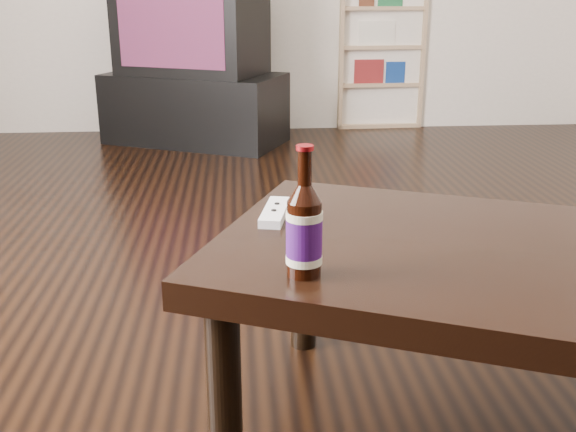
{
  "coord_description": "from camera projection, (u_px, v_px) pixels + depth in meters",
  "views": [
    {
      "loc": [
        -0.22,
        -1.76,
        0.98
      ],
      "look_at": [
        -0.13,
        -0.6,
        0.58
      ],
      "focal_mm": 42.0,
      "sensor_mm": 36.0,
      "label": 1
    }
  ],
  "objects": [
    {
      "name": "tv_stand",
      "position": [
        195.0,
        108.0,
        4.34
      ],
      "size": [
        1.23,
        0.96,
        0.44
      ],
      "primitive_type": "cube",
      "rotation": [
        0.0,
        0.0,
        -0.43
      ],
      "color": "black",
      "rests_on": "floor"
    },
    {
      "name": "coffee_table",
      "position": [
        510.0,
        279.0,
        1.4
      ],
      "size": [
        1.41,
        1.13,
        0.46
      ],
      "rotation": [
        0.0,
        0.0,
        -0.4
      ],
      "color": "black",
      "rests_on": "floor"
    },
    {
      "name": "beer_bottle",
      "position": [
        304.0,
        231.0,
        1.24
      ],
      "size": [
        0.07,
        0.07,
        0.25
      ],
      "rotation": [
        0.0,
        0.0,
        -0.06
      ],
      "color": "black",
      "rests_on": "coffee_table"
    },
    {
      "name": "tv",
      "position": [
        191.0,
        22.0,
        4.17
      ],
      "size": [
        0.99,
        0.84,
        0.64
      ],
      "rotation": [
        0.0,
        0.0,
        -0.43
      ],
      "color": "black",
      "rests_on": "tv_stand"
    },
    {
      "name": "floor",
      "position": [
        317.0,
        335.0,
        1.99
      ],
      "size": [
        5.0,
        6.0,
        0.01
      ],
      "primitive_type": "cube",
      "color": "black",
      "rests_on": "ground"
    },
    {
      "name": "bookshelf",
      "position": [
        377.0,
        42.0,
        4.79
      ],
      "size": [
        0.62,
        0.3,
        1.13
      ],
      "rotation": [
        0.0,
        0.0,
        0.04
      ],
      "color": "tan",
      "rests_on": "floor"
    },
    {
      "name": "remote",
      "position": [
        275.0,
        212.0,
        1.58
      ],
      "size": [
        0.09,
        0.19,
        0.02
      ],
      "rotation": [
        0.0,
        0.0,
        -0.21
      ],
      "color": "white",
      "rests_on": "coffee_table"
    }
  ]
}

